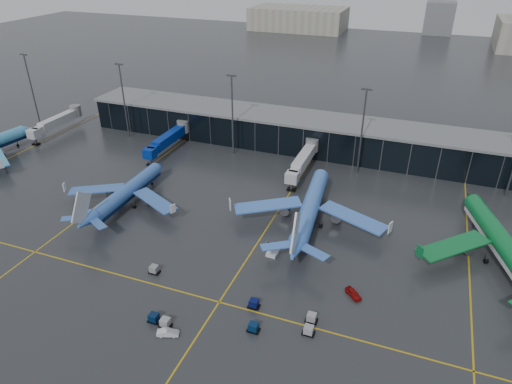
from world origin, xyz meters
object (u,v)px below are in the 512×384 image
(service_van_red, at_px, (353,293))
(airliner_klm_near, at_px, (311,197))
(airliner_arkefly, at_px, (127,184))
(airliner_aer_lingus, at_px, (504,231))
(baggage_carts, at_px, (227,312))
(service_van_white, at_px, (168,333))
(mobile_airstair, at_px, (273,251))

(service_van_red, bearing_deg, airliner_klm_near, 76.52)
(airliner_arkefly, relative_size, airliner_aer_lingus, 0.85)
(service_van_red, bearing_deg, airliner_aer_lingus, -4.97)
(airliner_arkefly, xyz_separation_m, airliner_aer_lingus, (88.30, 8.63, 1.04))
(airliner_klm_near, xyz_separation_m, baggage_carts, (-5.98, -36.61, -6.07))
(airliner_arkefly, height_order, service_van_white, airliner_arkefly)
(baggage_carts, bearing_deg, airliner_arkefly, 145.15)
(service_van_red, bearing_deg, baggage_carts, 166.62)
(airliner_klm_near, bearing_deg, mobile_airstair, -109.66)
(airliner_klm_near, distance_m, airliner_aer_lingus, 41.77)
(airliner_aer_lingus, relative_size, service_van_white, 11.66)
(baggage_carts, relative_size, service_van_white, 9.52)
(baggage_carts, height_order, service_van_white, baggage_carts)
(airliner_arkefly, distance_m, airliner_aer_lingus, 88.73)
(airliner_aer_lingus, height_order, mobile_airstair, airliner_aer_lingus)
(baggage_carts, distance_m, service_van_red, 24.77)
(mobile_airstair, xyz_separation_m, service_van_white, (-9.52, -28.88, -0.14))
(airliner_klm_near, height_order, baggage_carts, airliner_klm_near)
(airliner_aer_lingus, relative_size, baggage_carts, 1.23)
(airliner_arkefly, bearing_deg, baggage_carts, -35.80)
(airliner_klm_near, bearing_deg, service_van_white, -112.08)
(service_van_red, bearing_deg, mobile_airstair, 112.84)
(baggage_carts, bearing_deg, service_van_red, 32.71)
(mobile_airstair, bearing_deg, airliner_klm_near, 78.34)
(airliner_klm_near, relative_size, service_van_red, 11.15)
(baggage_carts, xyz_separation_m, service_van_white, (-7.66, -8.18, -0.13))
(airliner_arkefly, xyz_separation_m, mobile_airstair, (42.42, -7.54, -5.07))
(airliner_aer_lingus, distance_m, baggage_carts, 60.63)
(airliner_arkefly, xyz_separation_m, service_van_red, (61.40, -14.85, -5.16))
(airliner_arkefly, distance_m, mobile_airstair, 43.38)
(airliner_arkefly, relative_size, service_van_red, 9.52)
(airliner_klm_near, distance_m, mobile_airstair, 17.52)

